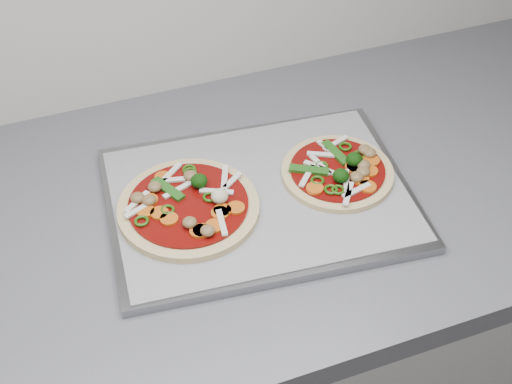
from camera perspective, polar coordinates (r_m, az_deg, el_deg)
name	(u,v)px	position (r m, az deg, el deg)	size (l,w,h in m)	color
base_cabinet	(429,318)	(1.52, 13.66, -9.73)	(3.60, 0.60, 0.86)	#B8B8B6
countertop	(475,148)	(1.20, 17.14, 3.36)	(3.60, 0.60, 0.04)	slate
baking_tray	(260,199)	(1.02, 0.29, -0.53)	(0.43, 0.32, 0.01)	gray
parchment	(260,195)	(1.02, 0.29, -0.21)	(0.41, 0.30, 0.00)	gray
pizza_left	(188,206)	(0.99, -5.45, -1.10)	(0.25, 0.25, 0.03)	#E2C97F
pizza_right	(340,171)	(1.05, 6.74, 1.69)	(0.17, 0.17, 0.03)	#E2C97F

